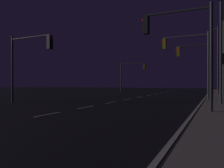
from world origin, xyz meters
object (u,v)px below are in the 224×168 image
at_px(traffic_light_mid_left, 188,53).
at_px(street_lamp_corner, 217,54).
at_px(traffic_light_far_right, 179,37).
at_px(traffic_light_far_left, 29,54).
at_px(traffic_light_far_center, 132,71).
at_px(street_lamp_far_end, 217,36).
at_px(traffic_light_mid_right, 196,59).

distance_m(traffic_light_mid_left, street_lamp_corner, 10.78).
distance_m(traffic_light_far_right, traffic_light_far_left, 11.09).
relative_size(traffic_light_far_center, street_lamp_corner, 0.60).
bearing_deg(street_lamp_far_end, traffic_light_mid_left, 116.03).
xyz_separation_m(traffic_light_far_right, street_lamp_corner, (1.83, 19.95, 1.07)).
height_order(traffic_light_mid_right, street_lamp_corner, street_lamp_corner).
bearing_deg(street_lamp_corner, street_lamp_far_end, -90.07).
distance_m(traffic_light_far_center, traffic_light_far_right, 28.16).
xyz_separation_m(traffic_light_far_right, traffic_light_far_left, (-10.94, 1.81, -0.22)).
bearing_deg(traffic_light_far_left, street_lamp_corner, 54.84).
relative_size(traffic_light_far_right, traffic_light_mid_right, 1.02).
xyz_separation_m(traffic_light_far_center, street_lamp_far_end, (12.55, -21.34, 1.11)).
distance_m(traffic_light_far_left, street_lamp_far_end, 13.10).
bearing_deg(traffic_light_mid_left, traffic_light_far_center, 121.67).
xyz_separation_m(traffic_light_far_left, street_lamp_far_end, (12.75, 2.87, 0.92)).
bearing_deg(street_lamp_corner, traffic_light_mid_left, -102.64).
xyz_separation_m(traffic_light_far_center, street_lamp_corner, (12.57, -6.08, 1.49)).
bearing_deg(street_lamp_corner, traffic_light_far_right, -95.25).
bearing_deg(traffic_light_mid_right, street_lamp_corner, 76.33).
bearing_deg(street_lamp_far_end, traffic_light_far_left, -167.32).
relative_size(traffic_light_far_right, street_lamp_corner, 0.65).
xyz_separation_m(traffic_light_far_center, traffic_light_mid_right, (10.71, -13.75, 0.35)).
bearing_deg(traffic_light_far_left, traffic_light_far_center, 89.53).
relative_size(traffic_light_mid_right, street_lamp_far_end, 0.70).
xyz_separation_m(traffic_light_mid_left, street_lamp_far_end, (2.33, -4.77, 0.43)).
height_order(traffic_light_mid_left, traffic_light_far_center, traffic_light_mid_left).
xyz_separation_m(traffic_light_far_left, street_lamp_corner, (12.77, 18.13, 1.29)).
distance_m(traffic_light_far_right, street_lamp_far_end, 5.07).
bearing_deg(traffic_light_mid_right, traffic_light_mid_left, -99.77).
distance_m(street_lamp_corner, street_lamp_far_end, 15.27).
bearing_deg(traffic_light_mid_left, traffic_light_far_left, -143.73).
height_order(traffic_light_mid_left, street_lamp_far_end, street_lamp_far_end).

